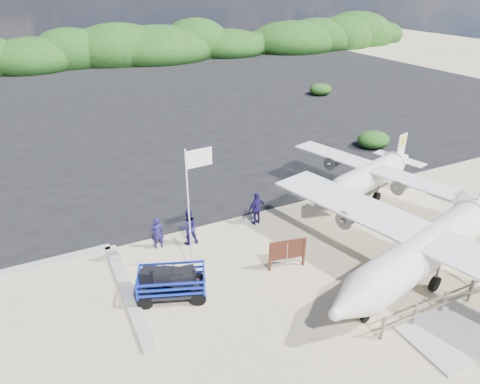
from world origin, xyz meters
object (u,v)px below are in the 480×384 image
at_px(crew_a, 157,233).
at_px(crew_b, 188,227).
at_px(crew_c, 257,208).
at_px(aircraft_large, 272,99).
at_px(flagpole, 192,270).
at_px(signboard, 286,268).
at_px(aircraft_small, 10,100).
at_px(baggage_cart, 173,297).

bearing_deg(crew_a, crew_b, 171.83).
xyz_separation_m(crew_c, aircraft_large, (13.62, 21.78, -0.90)).
distance_m(flagpole, signboard, 4.15).
distance_m(crew_b, crew_c, 3.78).
height_order(flagpole, crew_c, flagpole).
bearing_deg(flagpole, crew_b, 73.24).
xyz_separation_m(signboard, crew_c, (0.60, 3.93, 0.90)).
bearing_deg(aircraft_small, signboard, 90.05).
relative_size(flagpole, crew_a, 3.48).
relative_size(baggage_cart, signboard, 1.61).
relative_size(signboard, aircraft_small, 0.21).
bearing_deg(signboard, crew_a, 150.41).
height_order(baggage_cart, signboard, signboard).
xyz_separation_m(baggage_cart, crew_b, (1.94, 3.37, 0.92)).
height_order(crew_b, aircraft_small, crew_b).
relative_size(baggage_cart, crew_a, 1.77).
bearing_deg(aircraft_large, baggage_cart, 38.82).
distance_m(flagpole, crew_c, 5.01).
bearing_deg(crew_c, baggage_cart, 20.65).
relative_size(crew_c, aircraft_small, 0.22).
height_order(flagpole, crew_b, flagpole).
bearing_deg(signboard, crew_b, 141.80).
height_order(flagpole, aircraft_large, flagpole).
bearing_deg(flagpole, crew_a, 109.64).
bearing_deg(crew_a, signboard, 141.91).
bearing_deg(crew_c, crew_b, -8.36).
xyz_separation_m(signboard, crew_b, (-3.17, 3.74, 0.92)).
xyz_separation_m(crew_b, crew_c, (3.78, 0.19, -0.02)).
xyz_separation_m(flagpole, signboard, (3.79, -1.70, 0.00)).
height_order(crew_b, crew_c, crew_b).
distance_m(baggage_cart, flagpole, 1.87).
bearing_deg(crew_b, crew_c, -172.63).
relative_size(crew_a, aircraft_small, 0.20).
xyz_separation_m(flagpole, crew_c, (4.39, 2.23, 0.90)).
relative_size(flagpole, aircraft_large, 0.38).
bearing_deg(crew_a, aircraft_large, -127.98).
distance_m(flagpole, crew_a, 2.60).
bearing_deg(crew_b, flagpole, 77.76).
bearing_deg(baggage_cart, flagpole, 65.43).
bearing_deg(crew_a, flagpole, 112.64).
relative_size(flagpole, aircraft_small, 0.68).
relative_size(baggage_cart, crew_b, 1.56).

